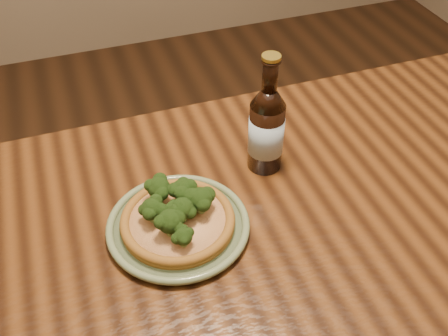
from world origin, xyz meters
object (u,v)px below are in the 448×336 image
object	(u,v)px
pizza	(177,217)
beer_bottle	(266,128)
table	(243,285)
plate	(178,226)

from	to	relation	value
pizza	beer_bottle	xyz separation A→B (m)	(0.21, 0.11, 0.06)
pizza	beer_bottle	bearing A→B (deg)	27.37
table	beer_bottle	bearing A→B (deg)	59.32
table	pizza	bearing A→B (deg)	135.59
beer_bottle	table	bearing A→B (deg)	-97.16
plate	pizza	size ratio (longest dim) A/B	1.26
table	plate	distance (m)	0.16
table	plate	world-z (taller)	plate
plate	pizza	bearing A→B (deg)	93.00
pizza	table	bearing A→B (deg)	-44.41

